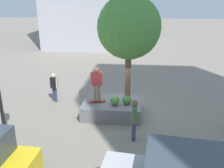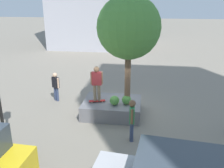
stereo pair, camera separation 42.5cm
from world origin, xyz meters
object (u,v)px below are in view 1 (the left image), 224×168
object	(u,v)px
bystander_watching	(54,85)
pedestrian_crossing	(134,117)
planter_ledge	(112,108)
plaza_tree	(129,28)
skateboard	(97,101)
skateboarder	(97,81)

from	to	relation	value
bystander_watching	pedestrian_crossing	bearing A→B (deg)	141.51
planter_ledge	bystander_watching	bearing A→B (deg)	-20.99
planter_ledge	plaza_tree	distance (m)	4.05
plaza_tree	bystander_watching	xyz separation A→B (m)	(4.13, -1.49, -3.37)
plaza_tree	skateboard	size ratio (longest dim) A/B	6.11
plaza_tree	bystander_watching	size ratio (longest dim) A/B	3.05
planter_ledge	skateboard	world-z (taller)	skateboard
skateboard	pedestrian_crossing	xyz separation A→B (m)	(-1.83, 2.07, 0.26)
skateboard	skateboarder	xyz separation A→B (m)	(0.00, -0.00, 1.02)
planter_ledge	pedestrian_crossing	world-z (taller)	pedestrian_crossing
planter_ledge	plaza_tree	xyz separation A→B (m)	(-0.77, 0.20, 3.97)
pedestrian_crossing	bystander_watching	world-z (taller)	pedestrian_crossing
skateboarder	plaza_tree	bearing A→B (deg)	-179.66
plaza_tree	skateboarder	world-z (taller)	plaza_tree
plaza_tree	skateboarder	distance (m)	2.94
plaza_tree	pedestrian_crossing	world-z (taller)	plaza_tree
bystander_watching	planter_ledge	bearing A→B (deg)	159.01
pedestrian_crossing	bystander_watching	bearing A→B (deg)	-38.49
pedestrian_crossing	skateboard	bearing A→B (deg)	-48.44
plaza_tree	pedestrian_crossing	distance (m)	3.91
plaza_tree	skateboard	world-z (taller)	plaza_tree
plaza_tree	pedestrian_crossing	bearing A→B (deg)	99.72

